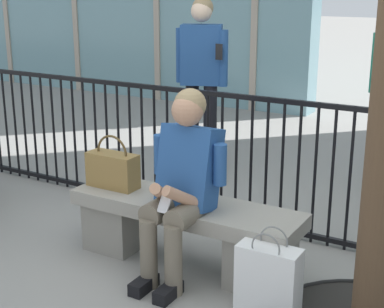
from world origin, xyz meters
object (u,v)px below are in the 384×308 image
Objects in this scene: stone_bench at (184,226)px; bystander_at_railing at (201,74)px; seated_person_with_phone at (182,180)px; shopping_bag at (268,280)px; handbag_on_bench at (113,169)px.

bystander_at_railing is (-0.87, 1.75, 0.73)m from stone_bench.
stone_bench is at bearing 115.92° from seated_person_with_phone.
seated_person_with_phone is at bearing 167.13° from shopping_bag.
bystander_at_railing is at bearing 99.28° from handbag_on_bench.
seated_person_with_phone is 3.22× the size of handbag_on_bench.
handbag_on_bench reaches higher than stone_bench.
handbag_on_bench is (-0.64, 0.12, -0.07)m from seated_person_with_phone.
stone_bench is 3.10× the size of shopping_bag.
seated_person_with_phone is 0.66m from handbag_on_bench.
bystander_at_railing is at bearing 128.24° from shopping_bag.
seated_person_with_phone reaches higher than stone_bench.
shopping_bag is at bearing -21.06° from stone_bench.
shopping_bag is at bearing -51.76° from bystander_at_railing.
shopping_bag is (0.67, -0.15, -0.44)m from seated_person_with_phone.
stone_bench is at bearing 0.99° from handbag_on_bench.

